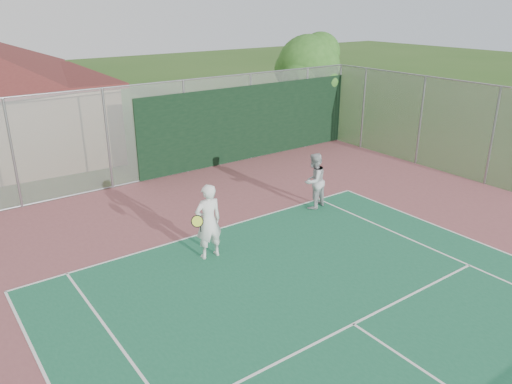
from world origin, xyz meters
TOP-DOWN VIEW (x-y plane):
  - back_fence at (2.11, 16.98)m, footprint 20.08×0.11m
  - side_fence_right at (10.00, 12.50)m, footprint 0.08×9.00m
  - tree at (9.50, 18.55)m, footprint 3.49×3.31m
  - player_white_front at (-0.88, 10.60)m, footprint 1.06×0.76m
  - player_grey_back at (3.50, 11.49)m, footprint 1.01×0.87m

SIDE VIEW (x-z plane):
  - player_grey_back at x=3.50m, z-range 0.00..1.78m
  - player_white_front at x=-0.88m, z-range 0.00..1.97m
  - back_fence at x=2.11m, z-range -0.09..3.43m
  - side_fence_right at x=10.00m, z-range 0.00..3.50m
  - tree at x=9.50m, z-range 0.77..5.64m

